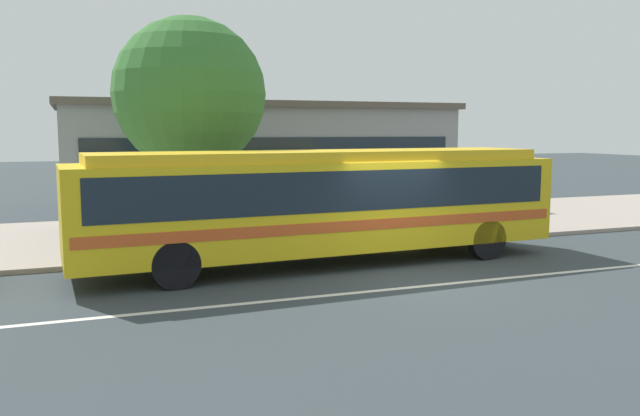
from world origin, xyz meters
The scene contains 8 objects.
ground_plane centered at (0.00, 0.00, 0.00)m, with size 120.00×120.00×0.00m, color #343C40.
sidewalk_slab centered at (0.00, 7.37, 0.06)m, with size 60.00×8.00×0.12m, color #A39388.
lane_stripe_center centered at (0.00, -0.80, 0.00)m, with size 56.00×0.16×0.01m, color silver.
transit_bus centered at (-1.29, 2.02, 1.58)m, with size 11.76×2.92×2.72m.
pedestrian_waiting_near_sign centered at (3.44, 5.33, 1.05)m, with size 0.43×0.43×1.61m.
bus_stop_sign centered at (3.25, 4.02, 1.60)m, with size 0.11×0.44×2.30m.
street_tree_near_stop centered at (-3.68, 6.32, 4.21)m, with size 4.28×4.28×6.23m.
station_building centered at (0.24, 14.08, 2.14)m, with size 15.35×8.02×4.26m.
Camera 1 is at (-6.86, -12.27, 3.21)m, focal length 36.45 mm.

